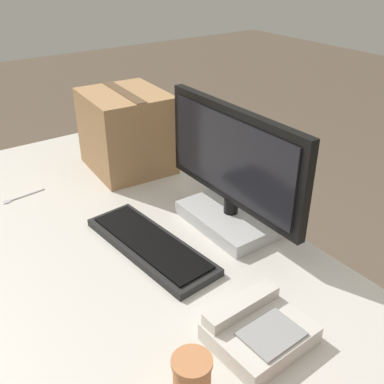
# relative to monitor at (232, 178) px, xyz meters

# --- Properties ---
(office_desk) EXTENTS (1.80, 0.90, 0.73)m
(office_desk) POSITION_rel_monitor_xyz_m (-0.10, -0.32, -0.53)
(office_desk) COLOR beige
(office_desk) RESTS_ON ground_plane
(monitor) EXTENTS (0.57, 0.21, 0.38)m
(monitor) POSITION_rel_monitor_xyz_m (0.00, 0.00, 0.00)
(monitor) COLOR #B7B7B7
(monitor) RESTS_ON office_desk
(keyboard) EXTENTS (0.46, 0.19, 0.03)m
(keyboard) POSITION_rel_monitor_xyz_m (-0.03, -0.27, -0.15)
(keyboard) COLOR black
(keyboard) RESTS_ON office_desk
(desk_phone) EXTENTS (0.18, 0.21, 0.08)m
(desk_phone) POSITION_rel_monitor_xyz_m (0.40, -0.25, -0.13)
(desk_phone) COLOR beige
(desk_phone) RESTS_ON office_desk
(paper_cup_left) EXTENTS (0.08, 0.08, 0.11)m
(paper_cup_left) POSITION_rel_monitor_xyz_m (0.44, -0.45, -0.11)
(paper_cup_left) COLOR #BC7547
(paper_cup_left) RESTS_ON office_desk
(spoon) EXTENTS (0.03, 0.15, 0.00)m
(spoon) POSITION_rel_monitor_xyz_m (-0.54, -0.50, -0.16)
(spoon) COLOR #B2B2B7
(spoon) RESTS_ON office_desk
(cardboard_box) EXTENTS (0.33, 0.30, 0.30)m
(cardboard_box) POSITION_rel_monitor_xyz_m (-0.55, -0.06, -0.01)
(cardboard_box) COLOR #9E754C
(cardboard_box) RESTS_ON office_desk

